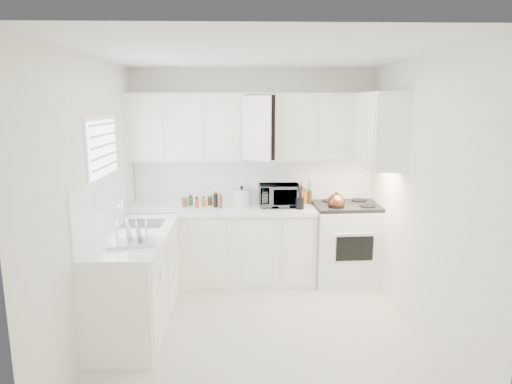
{
  "coord_description": "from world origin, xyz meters",
  "views": [
    {
      "loc": [
        -0.14,
        -4.05,
        2.19
      ],
      "look_at": [
        0.0,
        0.7,
        1.25
      ],
      "focal_mm": 31.79,
      "sensor_mm": 36.0,
      "label": 1
    }
  ],
  "objects_px": {
    "stove": "(347,232)",
    "rice_cooker": "(242,196)",
    "utensil_crock": "(300,196)",
    "microwave": "(279,193)",
    "dish_rack": "(131,231)",
    "tea_kettle": "(336,201)"
  },
  "relations": [
    {
      "from": "stove",
      "to": "rice_cooker",
      "type": "relative_size",
      "value": 5.29
    },
    {
      "from": "rice_cooker",
      "to": "utensil_crock",
      "type": "relative_size",
      "value": 0.73
    },
    {
      "from": "stove",
      "to": "microwave",
      "type": "height_order",
      "value": "microwave"
    },
    {
      "from": "microwave",
      "to": "dish_rack",
      "type": "relative_size",
      "value": 1.14
    },
    {
      "from": "stove",
      "to": "tea_kettle",
      "type": "bearing_deg",
      "value": -141.38
    },
    {
      "from": "stove",
      "to": "rice_cooker",
      "type": "bearing_deg",
      "value": 172.09
    },
    {
      "from": "rice_cooker",
      "to": "utensil_crock",
      "type": "height_order",
      "value": "utensil_crock"
    },
    {
      "from": "microwave",
      "to": "rice_cooker",
      "type": "height_order",
      "value": "microwave"
    },
    {
      "from": "rice_cooker",
      "to": "microwave",
      "type": "bearing_deg",
      "value": -7.46
    },
    {
      "from": "microwave",
      "to": "utensil_crock",
      "type": "bearing_deg",
      "value": -36.31
    },
    {
      "from": "dish_rack",
      "to": "utensil_crock",
      "type": "bearing_deg",
      "value": 23.92
    },
    {
      "from": "rice_cooker",
      "to": "utensil_crock",
      "type": "distance_m",
      "value": 0.73
    },
    {
      "from": "tea_kettle",
      "to": "dish_rack",
      "type": "bearing_deg",
      "value": -144.19
    },
    {
      "from": "stove",
      "to": "utensil_crock",
      "type": "distance_m",
      "value": 0.78
    },
    {
      "from": "tea_kettle",
      "to": "dish_rack",
      "type": "distance_m",
      "value": 2.45
    },
    {
      "from": "stove",
      "to": "rice_cooker",
      "type": "xyz_separation_m",
      "value": [
        -1.29,
        0.11,
        0.44
      ]
    },
    {
      "from": "microwave",
      "to": "stove",
      "type": "bearing_deg",
      "value": -5.0
    },
    {
      "from": "tea_kettle",
      "to": "stove",
      "type": "bearing_deg",
      "value": 46.53
    },
    {
      "from": "stove",
      "to": "dish_rack",
      "type": "height_order",
      "value": "stove"
    },
    {
      "from": "tea_kettle",
      "to": "rice_cooker",
      "type": "height_order",
      "value": "rice_cooker"
    },
    {
      "from": "microwave",
      "to": "utensil_crock",
      "type": "height_order",
      "value": "microwave"
    },
    {
      "from": "stove",
      "to": "tea_kettle",
      "type": "distance_m",
      "value": 0.49
    }
  ]
}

